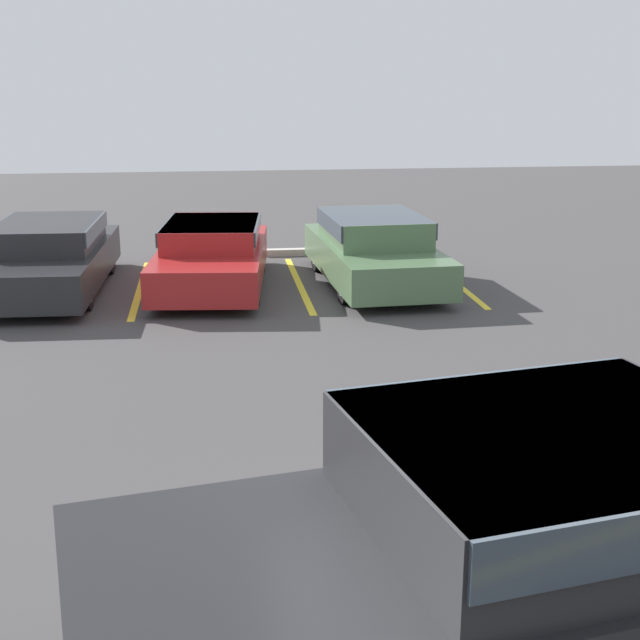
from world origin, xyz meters
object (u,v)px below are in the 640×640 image
object	(u,v)px
parked_sedan_a	(49,255)
wheel_stop_curb	(310,252)
parked_sedan_b	(212,253)
pickup_truck	(601,558)
parked_sedan_c	(374,248)

from	to	relation	value
parked_sedan_a	wheel_stop_curb	xyz separation A→B (m)	(4.85, 2.60, -0.57)
parked_sedan_b	wheel_stop_curb	world-z (taller)	parked_sedan_b
parked_sedan_b	parked_sedan_a	bearing A→B (deg)	-85.52
pickup_truck	wheel_stop_curb	bearing A→B (deg)	79.93
wheel_stop_curb	pickup_truck	bearing A→B (deg)	-89.33
parked_sedan_b	wheel_stop_curb	distance (m)	3.40
pickup_truck	wheel_stop_curb	xyz separation A→B (m)	(-0.16, 13.72, -0.82)
pickup_truck	parked_sedan_c	world-z (taller)	pickup_truck
parked_sedan_a	parked_sedan_c	xyz separation A→B (m)	(5.69, -0.18, 0.02)
parked_sedan_b	wheel_stop_curb	xyz separation A→B (m)	(2.04, 2.66, -0.55)
parked_sedan_c	wheel_stop_curb	size ratio (longest dim) A/B	2.35
pickup_truck	wheel_stop_curb	size ratio (longest dim) A/B	3.34
parked_sedan_b	wheel_stop_curb	bearing A→B (deg)	148.26
parked_sedan_b	parked_sedan_c	world-z (taller)	parked_sedan_c
parked_sedan_c	wheel_stop_curb	distance (m)	2.96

